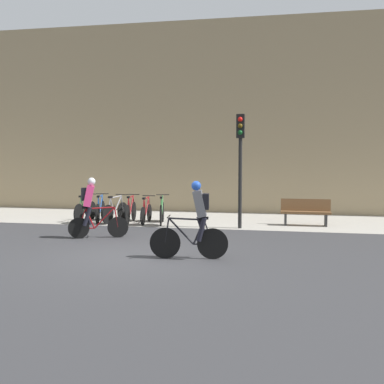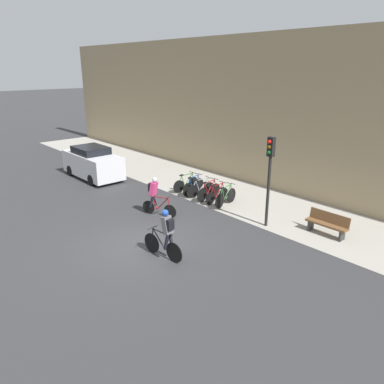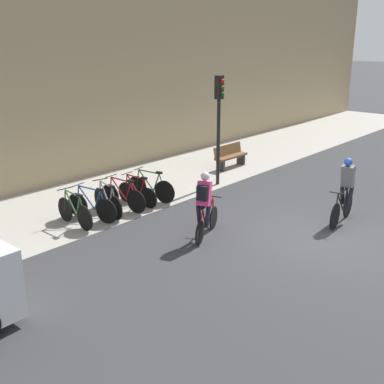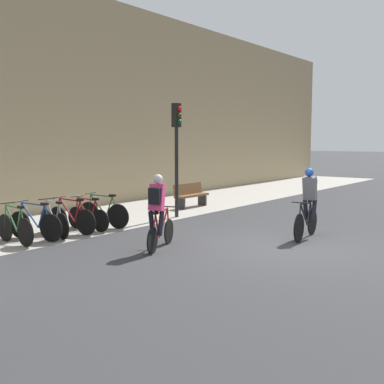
{
  "view_description": "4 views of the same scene",
  "coord_description": "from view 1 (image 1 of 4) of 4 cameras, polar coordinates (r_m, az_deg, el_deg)",
  "views": [
    {
      "loc": [
        3.52,
        -10.66,
        2.4
      ],
      "look_at": [
        0.6,
        3.79,
        1.24
      ],
      "focal_mm": 45.0,
      "sensor_mm": 36.0,
      "label": 1
    },
    {
      "loc": [
        10.54,
        -6.88,
        6.24
      ],
      "look_at": [
        -1.04,
        3.45,
        1.02
      ],
      "focal_mm": 35.0,
      "sensor_mm": 36.0,
      "label": 2
    },
    {
      "loc": [
        -10.66,
        -4.97,
        4.81
      ],
      "look_at": [
        -1.46,
        3.04,
        0.92
      ],
      "focal_mm": 45.0,
      "sensor_mm": 36.0,
      "label": 3
    },
    {
      "loc": [
        -10.09,
        -5.02,
        2.5
      ],
      "look_at": [
        -1.23,
        1.76,
        1.3
      ],
      "focal_mm": 45.0,
      "sensor_mm": 36.0,
      "label": 4
    }
  ],
  "objects": [
    {
      "name": "traffic_light_pole",
      "position": [
        15.57,
        5.75,
        5.0
      ],
      "size": [
        0.26,
        0.3,
        3.68
      ],
      "color": "black",
      "rests_on": "ground"
    },
    {
      "name": "parked_bike_3",
      "position": [
        17.0,
        -7.28,
        -2.28
      ],
      "size": [
        0.46,
        1.72,
        0.98
      ],
      "color": "black",
      "rests_on": "ground"
    },
    {
      "name": "kerb_strip",
      "position": [
        17.92,
        -0.01,
        -3.2
      ],
      "size": [
        44.0,
        4.5,
        0.01
      ],
      "primitive_type": "cube",
      "color": "#A39E93",
      "rests_on": "ground"
    },
    {
      "name": "building_facade",
      "position": [
        20.33,
        1.43,
        8.82
      ],
      "size": [
        44.0,
        0.6,
        7.88
      ],
      "primitive_type": "cube",
      "color": "#9E8966",
      "rests_on": "ground"
    },
    {
      "name": "bench",
      "position": [
        16.68,
        13.31,
        -2.29
      ],
      "size": [
        1.65,
        0.44,
        0.89
      ],
      "color": "brown",
      "rests_on": "ground"
    },
    {
      "name": "cyclist_grey",
      "position": [
        11.0,
        0.52,
        -3.11
      ],
      "size": [
        1.81,
        0.5,
        1.8
      ],
      "color": "black",
      "rests_on": "ground"
    },
    {
      "name": "parked_bike_4",
      "position": [
        16.83,
        -5.45,
        -2.42
      ],
      "size": [
        0.46,
        1.58,
        0.95
      ],
      "color": "black",
      "rests_on": "ground"
    },
    {
      "name": "parked_bike_0",
      "position": [
        17.62,
        -12.53,
        -2.13
      ],
      "size": [
        0.46,
        1.65,
        0.98
      ],
      "color": "black",
      "rests_on": "ground"
    },
    {
      "name": "cyclist_pink",
      "position": [
        14.02,
        -11.86,
        -1.57
      ],
      "size": [
        1.61,
        0.71,
        1.74
      ],
      "color": "black",
      "rests_on": "ground"
    },
    {
      "name": "ground",
      "position": [
        11.48,
        -6.75,
        -7.61
      ],
      "size": [
        200.0,
        200.0,
        0.0
      ],
      "primitive_type": "plane",
      "color": "#333335"
    },
    {
      "name": "parked_bike_2",
      "position": [
        17.19,
        -9.08,
        -2.26
      ],
      "size": [
        0.5,
        1.62,
        0.97
      ],
      "color": "black",
      "rests_on": "ground"
    },
    {
      "name": "parked_bike_1",
      "position": [
        17.4,
        -10.82,
        -2.16
      ],
      "size": [
        0.51,
        1.7,
        0.99
      ],
      "color": "black",
      "rests_on": "ground"
    },
    {
      "name": "parked_bike_5",
      "position": [
        16.67,
        -3.58,
        -2.37
      ],
      "size": [
        0.5,
        1.72,
        0.99
      ],
      "color": "black",
      "rests_on": "ground"
    }
  ]
}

